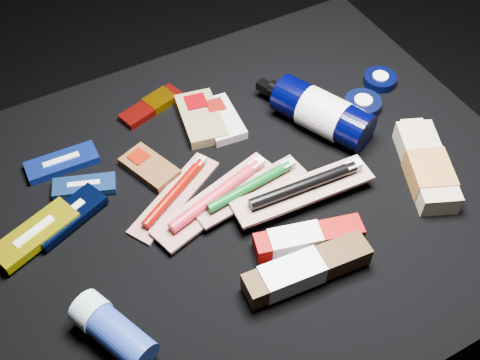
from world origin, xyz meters
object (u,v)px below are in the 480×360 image
lotion_bottle (322,113)px  bodywash_bottle (427,167)px  deodorant_stick (112,330)px  toothpaste_carton_red (304,239)px

lotion_bottle → bodywash_bottle: 0.21m
bodywash_bottle → deodorant_stick: bearing=-153.8°
deodorant_stick → toothpaste_carton_red: (0.31, 0.01, -0.01)m
bodywash_bottle → toothpaste_carton_red: size_ratio=1.13×
deodorant_stick → toothpaste_carton_red: bearing=-21.5°
bodywash_bottle → deodorant_stick: size_ratio=1.45×
lotion_bottle → bodywash_bottle: lotion_bottle is taller
bodywash_bottle → toothpaste_carton_red: (-0.26, -0.02, -0.00)m
lotion_bottle → deodorant_stick: 0.52m
bodywash_bottle → toothpaste_carton_red: bodywash_bottle is taller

